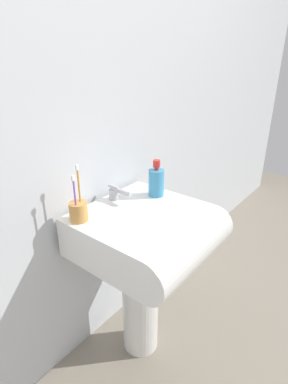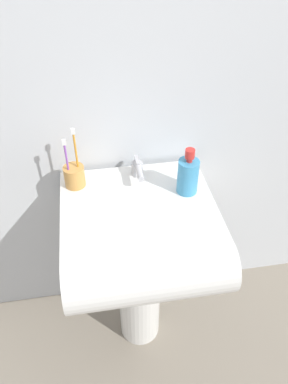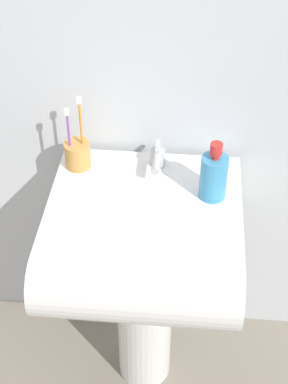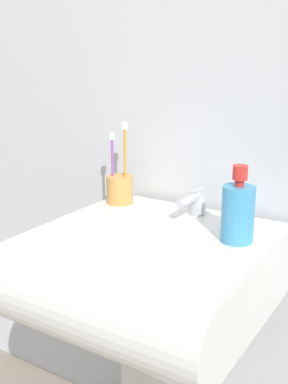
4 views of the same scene
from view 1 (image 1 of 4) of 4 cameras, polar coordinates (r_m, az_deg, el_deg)
name	(u,v)px [view 1 (image 1 of 4)]	position (r m, az deg, el deg)	size (l,w,h in m)	color
ground_plane	(141,343)	(1.74, -0.65, -26.74)	(6.00, 6.00, 0.00)	gray
wall_back	(88,98)	(1.29, -10.54, 17.24)	(5.00, 0.05, 2.40)	silver
sink_pedestal	(140,299)	(1.52, -0.71, -19.63)	(0.17, 0.17, 0.59)	white
sink_basin	(151,234)	(1.25, 1.42, -8.08)	(0.51, 0.53, 0.17)	white
faucet	(116,193)	(1.33, -5.28, -0.21)	(0.04, 0.13, 0.07)	#B7B7BC
toothbrush_cup	(78,211)	(1.19, -12.38, -3.48)	(0.07, 0.07, 0.22)	#D19347
soap_bottle	(156,182)	(1.36, 2.35, 1.97)	(0.07, 0.07, 0.17)	#3F99CC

